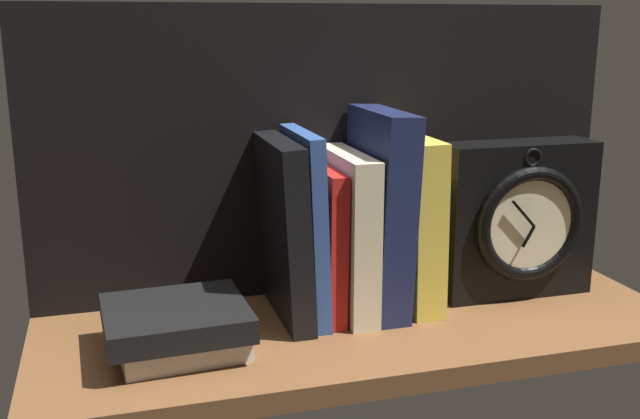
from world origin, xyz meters
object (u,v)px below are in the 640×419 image
(book_black_skeptic, at_px, (284,230))
(book_red_requiem, at_px, (323,241))
(book_cream_twain, at_px, (347,233))
(book_stack_side, at_px, (178,327))
(book_blue_modern, at_px, (305,225))
(framed_clock, at_px, (518,220))
(book_yellow_seinlanguage, at_px, (411,222))
(book_navy_bierce, at_px, (379,211))

(book_black_skeptic, height_order, book_red_requiem, book_black_skeptic)
(book_cream_twain, height_order, book_stack_side, book_cream_twain)
(book_stack_side, bearing_deg, book_red_requiem, 19.95)
(book_blue_modern, distance_m, framed_clock, 0.28)
(book_blue_modern, height_order, book_yellow_seinlanguage, book_blue_modern)
(book_black_skeptic, height_order, book_stack_side, book_black_skeptic)
(book_blue_modern, height_order, book_red_requiem, book_blue_modern)
(framed_clock, bearing_deg, book_blue_modern, 177.92)
(book_black_skeptic, height_order, framed_clock, book_black_skeptic)
(book_blue_modern, distance_m, book_yellow_seinlanguage, 0.14)
(book_navy_bierce, bearing_deg, book_cream_twain, 180.00)
(book_cream_twain, xyz_separation_m, book_stack_side, (-0.22, -0.07, -0.07))
(book_navy_bierce, relative_size, book_yellow_seinlanguage, 1.16)
(book_blue_modern, relative_size, book_cream_twain, 1.14)
(book_cream_twain, height_order, framed_clock, framed_clock)
(book_black_skeptic, xyz_separation_m, book_cream_twain, (0.08, 0.00, -0.01))
(book_cream_twain, bearing_deg, book_navy_bierce, -0.00)
(book_cream_twain, bearing_deg, book_black_skeptic, -180.00)
(book_yellow_seinlanguage, distance_m, book_stack_side, 0.32)
(book_yellow_seinlanguage, bearing_deg, book_black_skeptic, 180.00)
(book_navy_bierce, bearing_deg, book_stack_side, -165.33)
(book_black_skeptic, height_order, book_blue_modern, book_blue_modern)
(book_cream_twain, distance_m, book_navy_bierce, 0.05)
(book_black_skeptic, xyz_separation_m, book_stack_side, (-0.14, -0.07, -0.08))
(book_red_requiem, distance_m, framed_clock, 0.26)
(book_navy_bierce, distance_m, book_yellow_seinlanguage, 0.05)
(book_navy_bierce, height_order, framed_clock, book_navy_bierce)
(book_blue_modern, xyz_separation_m, book_red_requiem, (0.02, 0.00, -0.02))
(book_black_skeptic, bearing_deg, book_yellow_seinlanguage, 0.00)
(book_stack_side, bearing_deg, book_blue_modern, 22.49)
(framed_clock, xyz_separation_m, book_stack_side, (-0.45, -0.06, -0.07))
(book_red_requiem, xyz_separation_m, book_yellow_seinlanguage, (0.11, 0.00, 0.02))
(framed_clock, bearing_deg, book_black_skeptic, 178.10)
(book_yellow_seinlanguage, height_order, framed_clock, book_yellow_seinlanguage)
(book_blue_modern, bearing_deg, book_red_requiem, 0.00)
(book_cream_twain, relative_size, book_yellow_seinlanguage, 0.93)
(book_cream_twain, distance_m, book_yellow_seinlanguage, 0.08)
(book_black_skeptic, distance_m, book_blue_modern, 0.03)
(book_cream_twain, distance_m, book_stack_side, 0.24)
(book_navy_bierce, height_order, book_yellow_seinlanguage, book_navy_bierce)
(book_navy_bierce, xyz_separation_m, framed_clock, (0.19, -0.01, -0.02))
(book_yellow_seinlanguage, bearing_deg, book_navy_bierce, 180.00)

